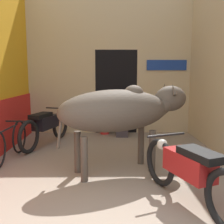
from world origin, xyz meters
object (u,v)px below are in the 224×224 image
object	(u,v)px
shopkeeper_seated	(122,113)
motorcycle_far	(46,125)
cow	(122,110)
motorcycle_near	(189,170)
plastic_stool	(105,126)
bicycle	(9,142)

from	to	relation	value
shopkeeper_seated	motorcycle_far	bearing A→B (deg)	-154.10
cow	motorcycle_near	bearing A→B (deg)	-57.48
shopkeeper_seated	motorcycle_near	bearing A→B (deg)	-80.14
motorcycle_near	plastic_stool	world-z (taller)	motorcycle_near
motorcycle_far	plastic_stool	world-z (taller)	motorcycle_far
motorcycle_far	bicycle	xyz separation A→B (m)	(-0.43, -1.07, -0.11)
shopkeeper_seated	plastic_stool	xyz separation A→B (m)	(-0.44, 0.24, -0.38)
bicycle	shopkeeper_seated	xyz separation A→B (m)	(2.17, 1.91, 0.25)
motorcycle_near	bicycle	world-z (taller)	motorcycle_near
cow	bicycle	bearing A→B (deg)	165.30
bicycle	shopkeeper_seated	bearing A→B (deg)	41.39
bicycle	motorcycle_far	bearing A→B (deg)	68.16
cow	shopkeeper_seated	distance (m)	2.49
motorcycle_near	motorcycle_far	bearing A→B (deg)	130.57
motorcycle_near	plastic_stool	size ratio (longest dim) A/B	4.78
motorcycle_far	cow	bearing A→B (deg)	-44.58
cow	motorcycle_near	size ratio (longest dim) A/B	1.25
plastic_stool	cow	bearing A→B (deg)	-83.07
cow	shopkeeper_seated	bearing A→B (deg)	87.35
motorcycle_near	shopkeeper_seated	distance (m)	3.67
bicycle	shopkeeper_seated	world-z (taller)	shopkeeper_seated
cow	shopkeeper_seated	world-z (taller)	cow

